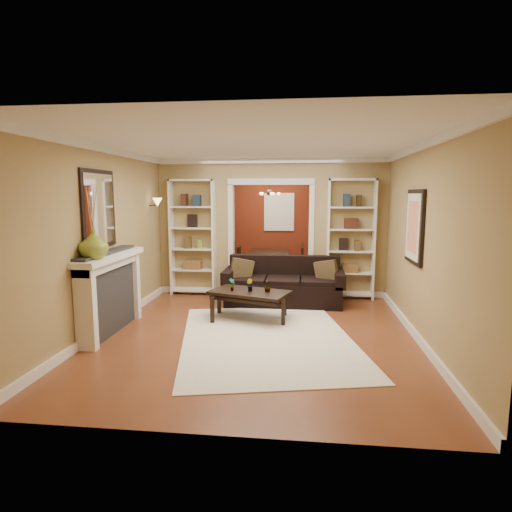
# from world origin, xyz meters

# --- Properties ---
(floor) EXTENTS (8.00, 8.00, 0.00)m
(floor) POSITION_xyz_m (0.00, 0.00, 0.00)
(floor) COLOR brown
(floor) RESTS_ON ground
(ceiling) EXTENTS (8.00, 8.00, 0.00)m
(ceiling) POSITION_xyz_m (0.00, 0.00, 2.70)
(ceiling) COLOR white
(ceiling) RESTS_ON ground
(wall_back) EXTENTS (8.00, 0.00, 8.00)m
(wall_back) POSITION_xyz_m (0.00, 4.00, 1.35)
(wall_back) COLOR #A38956
(wall_back) RESTS_ON ground
(wall_front) EXTENTS (8.00, 0.00, 8.00)m
(wall_front) POSITION_xyz_m (0.00, -4.00, 1.35)
(wall_front) COLOR #A38956
(wall_front) RESTS_ON ground
(wall_left) EXTENTS (0.00, 8.00, 8.00)m
(wall_left) POSITION_xyz_m (-2.25, 0.00, 1.35)
(wall_left) COLOR #A38956
(wall_left) RESTS_ON ground
(wall_right) EXTENTS (0.00, 8.00, 8.00)m
(wall_right) POSITION_xyz_m (2.25, 0.00, 1.35)
(wall_right) COLOR #A38956
(wall_right) RESTS_ON ground
(partition_wall) EXTENTS (4.50, 0.15, 2.70)m
(partition_wall) POSITION_xyz_m (0.00, 1.20, 1.35)
(partition_wall) COLOR #A38956
(partition_wall) RESTS_ON floor
(red_back_panel) EXTENTS (4.44, 0.04, 2.64)m
(red_back_panel) POSITION_xyz_m (0.00, 3.97, 1.32)
(red_back_panel) COLOR maroon
(red_back_panel) RESTS_ON floor
(dining_window) EXTENTS (0.78, 0.03, 0.98)m
(dining_window) POSITION_xyz_m (0.00, 3.93, 1.55)
(dining_window) COLOR #8CA5CC
(dining_window) RESTS_ON wall_back
(area_rug) EXTENTS (2.96, 3.68, 0.01)m
(area_rug) POSITION_xyz_m (0.17, -1.53, 0.01)
(area_rug) COLOR white
(area_rug) RESTS_ON floor
(sofa) EXTENTS (2.19, 0.94, 0.86)m
(sofa) POSITION_xyz_m (0.30, 0.45, 0.43)
(sofa) COLOR black
(sofa) RESTS_ON floor
(pillow_left) EXTENTS (0.42, 0.26, 0.40)m
(pillow_left) POSITION_xyz_m (-0.48, 0.43, 0.62)
(pillow_left) COLOR brown
(pillow_left) RESTS_ON sofa
(pillow_right) EXTENTS (0.41, 0.27, 0.40)m
(pillow_right) POSITION_xyz_m (1.07, 0.43, 0.62)
(pillow_right) COLOR brown
(pillow_right) RESTS_ON sofa
(coffee_table) EXTENTS (1.38, 1.02, 0.47)m
(coffee_table) POSITION_xyz_m (-0.19, -0.62, 0.23)
(coffee_table) COLOR black
(coffee_table) RESTS_ON floor
(plant_left) EXTENTS (0.13, 0.13, 0.21)m
(plant_left) POSITION_xyz_m (-0.48, -0.62, 0.57)
(plant_left) COLOR #336626
(plant_left) RESTS_ON coffee_table
(plant_center) EXTENTS (0.14, 0.14, 0.20)m
(plant_center) POSITION_xyz_m (-0.19, -0.62, 0.57)
(plant_center) COLOR #336626
(plant_center) RESTS_ON coffee_table
(plant_right) EXTENTS (0.14, 0.14, 0.19)m
(plant_right) POSITION_xyz_m (0.09, -0.62, 0.56)
(plant_right) COLOR #336626
(plant_right) RESTS_ON coffee_table
(bookshelf_left) EXTENTS (0.90, 0.30, 2.30)m
(bookshelf_left) POSITION_xyz_m (-1.55, 1.03, 1.15)
(bookshelf_left) COLOR white
(bookshelf_left) RESTS_ON floor
(bookshelf_right) EXTENTS (0.90, 0.30, 2.30)m
(bookshelf_right) POSITION_xyz_m (1.55, 1.03, 1.15)
(bookshelf_right) COLOR white
(bookshelf_right) RESTS_ON floor
(fireplace) EXTENTS (0.32, 1.70, 1.16)m
(fireplace) POSITION_xyz_m (-2.09, -1.50, 0.58)
(fireplace) COLOR white
(fireplace) RESTS_ON floor
(vase) EXTENTS (0.46, 0.46, 0.39)m
(vase) POSITION_xyz_m (-2.09, -1.97, 1.36)
(vase) COLOR olive
(vase) RESTS_ON fireplace
(mirror) EXTENTS (0.03, 0.95, 1.10)m
(mirror) POSITION_xyz_m (-2.23, -1.50, 1.80)
(mirror) COLOR silver
(mirror) RESTS_ON wall_left
(wall_sconce) EXTENTS (0.18, 0.18, 0.22)m
(wall_sconce) POSITION_xyz_m (-2.15, 0.55, 1.83)
(wall_sconce) COLOR #FFE0A5
(wall_sconce) RESTS_ON wall_left
(framed_art) EXTENTS (0.04, 0.85, 1.05)m
(framed_art) POSITION_xyz_m (2.21, -1.00, 1.55)
(framed_art) COLOR black
(framed_art) RESTS_ON wall_right
(dining_table) EXTENTS (1.79, 1.00, 0.63)m
(dining_table) POSITION_xyz_m (-0.16, 2.66, 0.31)
(dining_table) COLOR black
(dining_table) RESTS_ON floor
(dining_chair_nw) EXTENTS (0.59, 0.59, 0.95)m
(dining_chair_nw) POSITION_xyz_m (-0.71, 2.36, 0.47)
(dining_chair_nw) COLOR black
(dining_chair_nw) RESTS_ON floor
(dining_chair_ne) EXTENTS (0.53, 0.53, 0.86)m
(dining_chair_ne) POSITION_xyz_m (0.39, 2.36, 0.43)
(dining_chair_ne) COLOR black
(dining_chair_ne) RESTS_ON floor
(dining_chair_sw) EXTENTS (0.47, 0.47, 0.77)m
(dining_chair_sw) POSITION_xyz_m (-0.71, 2.96, 0.39)
(dining_chair_sw) COLOR black
(dining_chair_sw) RESTS_ON floor
(dining_chair_se) EXTENTS (0.53, 0.53, 0.85)m
(dining_chair_se) POSITION_xyz_m (0.39, 2.96, 0.42)
(dining_chair_se) COLOR black
(dining_chair_se) RESTS_ON floor
(chandelier) EXTENTS (0.50, 0.50, 0.30)m
(chandelier) POSITION_xyz_m (0.00, 2.70, 2.02)
(chandelier) COLOR #3C301B
(chandelier) RESTS_ON ceiling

